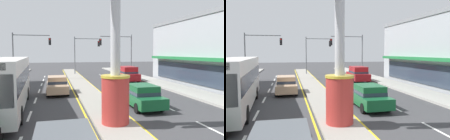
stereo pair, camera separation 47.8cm
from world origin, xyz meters
The scene contains 11 objects.
median_strip centered at (0.00, 18.00, 0.07)m, with size 2.03×52.00×0.14m, color gray.
sidewalk_right centered at (8.99, 16.00, 0.09)m, with size 2.75×60.00×0.18m, color #9E9B93.
lane_markings centered at (0.00, 16.65, 0.00)m, with size 8.77×52.00×0.01m.
district_sign centered at (0.00, 6.29, 4.12)m, with size 7.00×1.43×8.60m.
traffic_light_left_side centered at (-6.25, 27.20, 4.25)m, with size 4.86×0.46×6.20m.
traffic_light_right_side centered at (6.25, 26.98, 4.25)m, with size 4.86×0.46×6.20m.
traffic_light_median_far centered at (1.89, 33.06, 4.19)m, with size 4.20×0.46×6.20m.
bus_far_right_lane centered at (-5.96, 11.02, 1.87)m, with size 3.15×11.33×3.26m.
sedan_near_left_lane centered at (2.67, 9.51, 0.79)m, with size 1.89×4.32×1.53m.
suv_far_left_oncoming centered at (5.96, 22.41, 0.98)m, with size 2.05×4.64×1.90m.
sedan_kerb_right centered at (-2.67, 16.08, 0.79)m, with size 1.89×4.33×1.53m.
Camera 2 is at (-2.42, -4.42, 3.63)m, focal length 36.36 mm.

